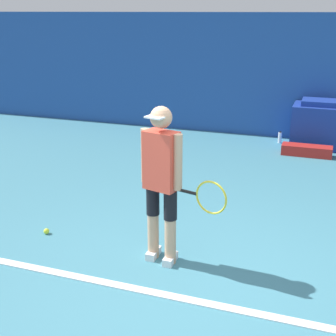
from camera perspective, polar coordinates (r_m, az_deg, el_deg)
The scene contains 8 objects.
ground_plane at distance 4.74m, azimuth 3.36°, elevation -13.76°, with size 24.00×24.00×0.00m, color teal.
back_wall at distance 9.95m, azimuth 13.40°, elevation 10.77°, with size 24.00×0.10×2.50m.
court_baseline at distance 4.49m, azimuth 2.21°, elevation -15.70°, with size 21.60×0.10×0.01m.
tennis_player at distance 4.72m, azimuth -0.67°, elevation -1.31°, with size 0.96×0.34×1.66m.
tennis_ball at distance 5.82m, azimuth -14.60°, elevation -7.46°, with size 0.07×0.07×0.07m.
covered_chair at distance 9.56m, azimuth 17.86°, elevation 5.07°, with size 0.98×0.77×0.91m.
equipment_bag at distance 8.95m, azimuth 16.55°, elevation 2.06°, with size 0.90×0.30×0.19m.
water_bottle at distance 9.66m, azimuth 13.48°, elevation 3.64°, with size 0.07×0.07×0.24m.
Camera 1 is at (1.08, -3.85, 2.54)m, focal length 50.00 mm.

